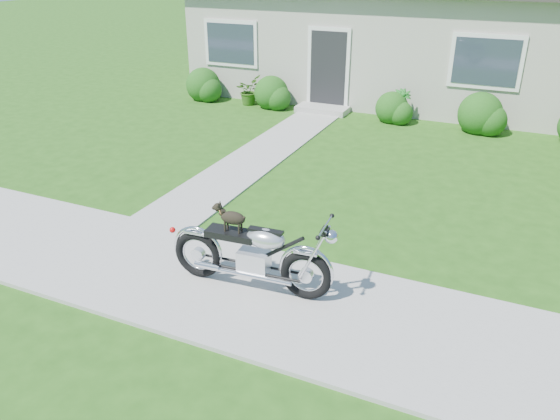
# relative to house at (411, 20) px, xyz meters

# --- Properties ---
(ground) EXTENTS (80.00, 80.00, 0.00)m
(ground) POSITION_rel_house_xyz_m (0.00, -11.99, -2.16)
(ground) COLOR #235114
(ground) RESTS_ON ground
(sidewalk) EXTENTS (24.00, 2.20, 0.04)m
(sidewalk) POSITION_rel_house_xyz_m (0.00, -11.99, -2.14)
(sidewalk) COLOR #9E9B93
(sidewalk) RESTS_ON ground
(walkway) EXTENTS (1.20, 8.00, 0.03)m
(walkway) POSITION_rel_house_xyz_m (-1.50, -6.99, -2.14)
(walkway) COLOR #9E9B93
(walkway) RESTS_ON ground
(house) EXTENTS (12.60, 7.03, 4.50)m
(house) POSITION_rel_house_xyz_m (0.00, 0.00, 0.00)
(house) COLOR beige
(house) RESTS_ON ground
(shrub_row) EXTENTS (10.97, 1.06, 1.06)m
(shrub_row) POSITION_rel_house_xyz_m (-0.13, -3.49, -1.74)
(shrub_row) COLOR #1E5115
(shrub_row) RESTS_ON ground
(potted_plant_left) EXTENTS (0.74, 0.82, 0.81)m
(potted_plant_left) POSITION_rel_house_xyz_m (-3.74, -3.44, -1.75)
(potted_plant_left) COLOR #2E5917
(potted_plant_left) RESTS_ON ground
(potted_plant_right) EXTENTS (0.61, 0.61, 0.84)m
(potted_plant_right) POSITION_rel_house_xyz_m (0.65, -3.44, -1.74)
(potted_plant_right) COLOR #1D6C20
(potted_plant_right) RESTS_ON ground
(motorcycle_with_dog) EXTENTS (2.22, 0.60, 1.13)m
(motorcycle_with_dog) POSITION_rel_house_xyz_m (0.73, -11.92, -1.62)
(motorcycle_with_dog) COLOR black
(motorcycle_with_dog) RESTS_ON sidewalk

